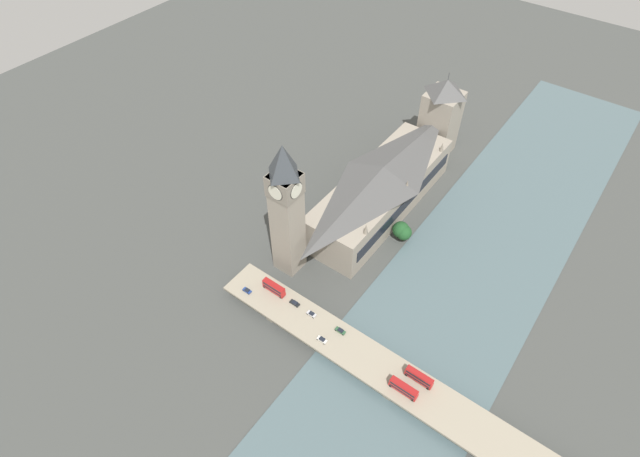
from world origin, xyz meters
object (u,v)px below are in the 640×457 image
(double_decker_bus_mid, at_px, (404,388))
(car_northbound_mid, at_px, (322,340))
(car_southbound_mid, at_px, (311,314))
(clock_tower, at_px, (286,208))
(parliament_hall, at_px, (381,188))
(double_decker_bus_lead, at_px, (419,377))
(victoria_tower, at_px, (440,117))
(car_southbound_extra, at_px, (247,290))
(double_decker_bus_rear, at_px, (274,287))
(car_northbound_lead, at_px, (340,331))
(car_southbound_lead, at_px, (295,303))
(road_bridge, at_px, (397,379))

(double_decker_bus_mid, height_order, car_northbound_mid, double_decker_bus_mid)
(double_decker_bus_mid, distance_m, car_southbound_mid, 47.48)
(clock_tower, bearing_deg, car_southbound_mid, 144.92)
(parliament_hall, bearing_deg, clock_tower, 76.72)
(clock_tower, bearing_deg, double_decker_bus_lead, 166.71)
(double_decker_bus_mid, distance_m, car_northbound_mid, 36.44)
(victoria_tower, xyz_separation_m, car_southbound_mid, (-13.46, 134.70, -16.80))
(car_southbound_extra, bearing_deg, clock_tower, -96.06)
(double_decker_bus_lead, distance_m, double_decker_bus_rear, 69.55)
(clock_tower, height_order, car_southbound_mid, clock_tower)
(double_decker_bus_mid, distance_m, car_northbound_lead, 33.67)
(car_northbound_lead, bearing_deg, clock_tower, -23.98)
(double_decker_bus_rear, bearing_deg, car_southbound_extra, 36.91)
(victoria_tower, xyz_separation_m, car_northbound_lead, (-27.59, 134.12, -16.80))
(victoria_tower, height_order, double_decker_bus_rear, victoria_tower)
(car_northbound_mid, distance_m, car_southbound_lead, 20.86)
(car_southbound_extra, bearing_deg, car_southbound_mid, -166.67)
(double_decker_bus_mid, bearing_deg, victoria_tower, -66.81)
(road_bridge, xyz_separation_m, car_northbound_mid, (32.14, 3.94, 1.68))
(parliament_hall, xyz_separation_m, clock_tower, (13.26, 56.20, 23.24))
(double_decker_bus_mid, height_order, car_southbound_mid, double_decker_bus_mid)
(double_decker_bus_mid, bearing_deg, car_northbound_lead, -12.05)
(parliament_hall, xyz_separation_m, double_decker_bus_lead, (-62.86, 74.18, -5.91))
(double_decker_bus_mid, bearing_deg, parliament_hall, -53.41)
(double_decker_bus_rear, bearing_deg, car_northbound_mid, 166.90)
(victoria_tower, relative_size, car_southbound_lead, 10.79)
(double_decker_bus_mid, relative_size, car_northbound_mid, 2.62)
(double_decker_bus_rear, bearing_deg, double_decker_bus_lead, -179.40)
(double_decker_bus_rear, relative_size, car_northbound_lead, 2.46)
(car_southbound_mid, bearing_deg, double_decker_bus_mid, 172.20)
(car_southbound_lead, height_order, car_southbound_extra, car_southbound_extra)
(victoria_tower, xyz_separation_m, car_southbound_extra, (15.93, 141.67, -16.84))
(car_southbound_mid, bearing_deg, car_northbound_lead, -177.65)
(double_decker_bus_mid, height_order, car_southbound_lead, double_decker_bus_mid)
(road_bridge, height_order, car_northbound_mid, car_northbound_mid)
(car_southbound_mid, relative_size, car_southbound_extra, 1.01)
(double_decker_bus_rear, bearing_deg, parliament_hall, -95.10)
(car_northbound_mid, bearing_deg, victoria_tower, -80.37)
(parliament_hall, relative_size, double_decker_bus_mid, 8.39)
(double_decker_bus_rear, xyz_separation_m, car_southbound_extra, (9.30, 6.99, -2.07))
(double_decker_bus_mid, xyz_separation_m, car_southbound_mid, (47.00, -6.44, -1.89))
(parliament_hall, bearing_deg, road_bridge, 125.71)
(parliament_hall, height_order, car_northbound_lead, parliament_hall)
(double_decker_bus_mid, distance_m, car_southbound_lead, 56.36)
(double_decker_bus_lead, bearing_deg, car_southbound_lead, 0.60)
(victoria_tower, xyz_separation_m, car_northbound_mid, (-24.07, 141.83, -16.76))
(victoria_tower, bearing_deg, road_bridge, 112.18)
(parliament_hall, xyz_separation_m, car_northbound_mid, (-24.02, 82.05, -7.77))
(double_decker_bus_mid, height_order, car_northbound_lead, double_decker_bus_mid)
(road_bridge, height_order, car_southbound_mid, car_southbound_mid)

